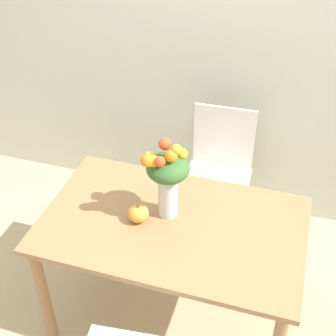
% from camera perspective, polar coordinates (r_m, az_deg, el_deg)
% --- Properties ---
extents(ground_plane, '(12.00, 12.00, 0.00)m').
position_cam_1_polar(ground_plane, '(2.92, 0.47, -17.17)').
color(ground_plane, tan).
extents(wall_back, '(8.00, 0.06, 2.70)m').
position_cam_1_polar(wall_back, '(3.02, 7.23, 16.89)').
color(wall_back, silver).
rests_on(wall_back, ground_plane).
extents(dining_table, '(1.32, 0.81, 0.73)m').
position_cam_1_polar(dining_table, '(2.44, 0.54, -8.40)').
color(dining_table, '#9E754C').
rests_on(dining_table, ground_plane).
extents(flower_vase, '(0.23, 0.22, 0.44)m').
position_cam_1_polar(flower_vase, '(2.26, -0.10, -0.94)').
color(flower_vase, silver).
rests_on(flower_vase, dining_table).
extents(pumpkin, '(0.11, 0.11, 0.10)m').
position_cam_1_polar(pumpkin, '(2.36, -3.65, -5.54)').
color(pumpkin, gold).
rests_on(pumpkin, dining_table).
extents(dining_chair_near_window, '(0.43, 0.43, 0.92)m').
position_cam_1_polar(dining_chair_near_window, '(3.10, 6.11, -0.80)').
color(dining_chair_near_window, white).
rests_on(dining_chair_near_window, ground_plane).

